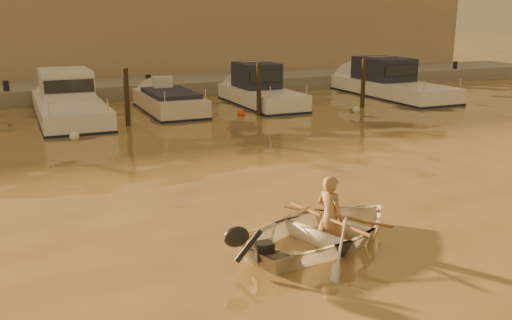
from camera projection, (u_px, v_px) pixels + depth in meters
name	position (u px, v px, depth m)	size (l,w,h in m)	color
ground_plane	(346.00, 303.00, 7.78)	(160.00, 160.00, 0.00)	olive
dinghy	(326.00, 230.00, 9.79)	(2.34, 3.27, 0.68)	white
person	(330.00, 217.00, 9.80)	(0.54, 0.35, 1.47)	#A37951
outboard_motor	(262.00, 251.00, 8.80)	(0.90, 0.40, 0.70)	black
oar_port	(335.00, 216.00, 9.90)	(0.06, 0.06, 2.10)	brown
oar_starboard	(328.00, 218.00, 9.77)	(0.06, 0.06, 2.10)	olive
moored_boat_2	(69.00, 102.00, 21.07)	(2.26, 7.58, 1.75)	white
moored_boat_3	(169.00, 106.00, 22.64)	(1.90, 5.55, 0.95)	beige
moored_boat_4	(261.00, 91.00, 24.09)	(1.95, 6.12, 1.75)	white
moored_boat_5	(392.00, 83.00, 26.68)	(2.38, 7.93, 1.75)	white
piling_2	(127.00, 100.00, 19.71)	(0.18, 0.18, 2.20)	#2D2319
piling_3	(259.00, 92.00, 21.65)	(0.18, 0.18, 2.20)	#2D2319
piling_4	(363.00, 86.00, 23.46)	(0.18, 0.18, 2.20)	#2D2319
fender_c	(74.00, 136.00, 17.70)	(0.30, 0.30, 0.30)	silver
fender_d	(241.00, 113.00, 21.87)	(0.30, 0.30, 0.30)	#EB471B
fender_e	(356.00, 110.00, 22.52)	(0.30, 0.30, 0.30)	silver
quay	(100.00, 93.00, 26.81)	(52.00, 4.00, 1.00)	gray
waterfront_building	(81.00, 39.00, 31.12)	(46.00, 7.00, 4.80)	#9E8466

